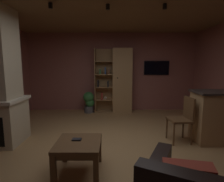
{
  "coord_description": "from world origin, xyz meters",
  "views": [
    {
      "loc": [
        0.01,
        -3.11,
        1.56
      ],
      "look_at": [
        0.0,
        0.4,
        1.05
      ],
      "focal_mm": 28.94,
      "sensor_mm": 36.0,
      "label": 1
    }
  ],
  "objects": [
    {
      "name": "potted_floor_plant",
      "position": [
        -0.75,
        2.69,
        0.37
      ],
      "size": [
        0.36,
        0.35,
        0.69
      ],
      "color": "#4C4C51",
      "rests_on": "ground"
    },
    {
      "name": "track_light_spot_2",
      "position": [
        -0.06,
        0.17,
        2.55
      ],
      "size": [
        0.07,
        0.07,
        0.09
      ],
      "primitive_type": "cylinder",
      "color": "black"
    },
    {
      "name": "bookshelf_cabinet",
      "position": [
        0.26,
        2.83,
        1.03
      ],
      "size": [
        1.21,
        0.41,
        2.09
      ],
      "color": "#A87F51",
      "rests_on": "ground"
    },
    {
      "name": "floor",
      "position": [
        0.0,
        0.0,
        -0.01
      ],
      "size": [
        5.62,
        6.14,
        0.02
      ],
      "primitive_type": "cube",
      "color": "#A37A4C",
      "rests_on": "ground"
    },
    {
      "name": "coffee_table",
      "position": [
        -0.48,
        -0.65,
        0.37
      ],
      "size": [
        0.64,
        0.65,
        0.46
      ],
      "color": "brown",
      "rests_on": "ground"
    },
    {
      "name": "track_light_spot_1",
      "position": [
        -1.03,
        0.11,
        2.55
      ],
      "size": [
        0.07,
        0.07,
        0.09
      ],
      "primitive_type": "cylinder",
      "color": "black"
    },
    {
      "name": "window_pane_back",
      "position": [
        -0.27,
        3.07,
        1.33
      ],
      "size": [
        0.65,
        0.01,
        0.79
      ],
      "primitive_type": "cube",
      "color": "white"
    },
    {
      "name": "wall_mounted_tv",
      "position": [
        1.52,
        3.04,
        1.46
      ],
      "size": [
        0.84,
        0.06,
        0.47
      ],
      "color": "black"
    },
    {
      "name": "table_book_0",
      "position": [
        -0.51,
        -0.6,
        0.48
      ],
      "size": [
        0.13,
        0.09,
        0.02
      ],
      "primitive_type": "cube",
      "rotation": [
        0.0,
        0.0,
        -0.05
      ],
      "color": "black",
      "rests_on": "coffee_table"
    },
    {
      "name": "dining_chair",
      "position": [
        1.45,
        0.42,
        0.53
      ],
      "size": [
        0.45,
        0.45,
        0.92
      ],
      "color": "brown",
      "rests_on": "ground"
    },
    {
      "name": "track_light_spot_3",
      "position": [
        0.91,
        0.15,
        2.55
      ],
      "size": [
        0.07,
        0.07,
        0.09
      ],
      "primitive_type": "cylinder",
      "color": "black"
    },
    {
      "name": "wall_back",
      "position": [
        0.0,
        3.1,
        1.31
      ],
      "size": [
        5.74,
        0.06,
        2.62
      ],
      "primitive_type": "cube",
      "color": "#8E544C",
      "rests_on": "ground"
    }
  ]
}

